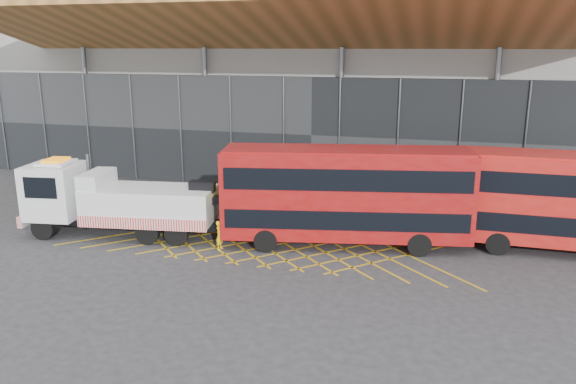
% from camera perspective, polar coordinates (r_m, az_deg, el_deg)
% --- Properties ---
extents(ground_plane, '(120.00, 120.00, 0.00)m').
position_cam_1_polar(ground_plane, '(30.69, -6.18, -4.65)').
color(ground_plane, '#29292B').
extents(road_markings, '(21.56, 7.16, 0.01)m').
position_cam_1_polar(road_markings, '(29.93, -1.88, -5.06)').
color(road_markings, '#C49412').
rests_on(road_markings, ground_plane).
extents(construction_building, '(55.00, 23.97, 18.00)m').
position_cam_1_polar(construction_building, '(46.16, 4.40, 13.22)').
color(construction_building, gray).
rests_on(construction_building, ground_plane).
extents(recovery_truck, '(12.30, 4.28, 4.26)m').
position_cam_1_polar(recovery_truck, '(31.82, -17.27, -0.83)').
color(recovery_truck, black).
rests_on(recovery_truck, ground_plane).
extents(bus_towed, '(12.86, 5.25, 5.11)m').
position_cam_1_polar(bus_towed, '(28.75, 5.85, -0.05)').
color(bus_towed, maroon).
rests_on(bus_towed, ground_plane).
extents(worker, '(0.37, 0.56, 1.51)m').
position_cam_1_polar(worker, '(28.80, -6.94, -4.38)').
color(worker, yellow).
rests_on(worker, ground_plane).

